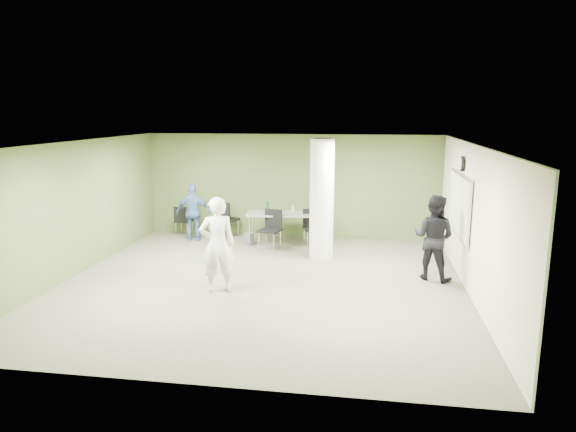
% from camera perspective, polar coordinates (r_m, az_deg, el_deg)
% --- Properties ---
extents(floor, '(8.00, 8.00, 0.00)m').
position_cam_1_polar(floor, '(10.47, -2.83, -7.41)').
color(floor, '#555543').
rests_on(floor, ground).
extents(ceiling, '(8.00, 8.00, 0.00)m').
position_cam_1_polar(ceiling, '(9.91, -2.99, 8.08)').
color(ceiling, white).
rests_on(ceiling, wall_back).
extents(wall_back, '(8.00, 2.80, 0.02)m').
position_cam_1_polar(wall_back, '(13.98, 0.41, 3.34)').
color(wall_back, '#4C5A2A').
rests_on(wall_back, floor).
extents(wall_left, '(0.02, 8.00, 2.80)m').
position_cam_1_polar(wall_left, '(11.58, -22.68, 0.71)').
color(wall_left, '#4C5A2A').
rests_on(wall_left, floor).
extents(wall_right_cream, '(0.02, 8.00, 2.80)m').
position_cam_1_polar(wall_right_cream, '(10.09, 19.94, -0.58)').
color(wall_right_cream, beige).
rests_on(wall_right_cream, floor).
extents(column, '(0.56, 0.56, 2.80)m').
position_cam_1_polar(column, '(11.90, 3.77, 1.87)').
color(column, silver).
rests_on(column, floor).
extents(whiteboard, '(0.05, 2.30, 1.30)m').
position_cam_1_polar(whiteboard, '(11.22, 18.44, 1.21)').
color(whiteboard, silver).
rests_on(whiteboard, wall_right_cream).
extents(wall_clock, '(0.06, 0.32, 0.32)m').
position_cam_1_polar(wall_clock, '(11.10, 18.73, 5.53)').
color(wall_clock, black).
rests_on(wall_clock, wall_right_cream).
extents(folding_table, '(1.78, 0.91, 1.07)m').
position_cam_1_polar(folding_table, '(13.27, -0.85, 0.13)').
color(folding_table, gray).
rests_on(folding_table, floor).
extents(wastebasket, '(0.27, 0.27, 0.31)m').
position_cam_1_polar(wastebasket, '(13.35, -4.39, -2.53)').
color(wastebasket, '#4C4C4C').
rests_on(wastebasket, floor).
extents(chair_back_left, '(0.46, 0.46, 0.84)m').
position_cam_1_polar(chair_back_left, '(14.47, -11.63, -0.30)').
color(chair_back_left, black).
rests_on(chair_back_left, floor).
extents(chair_back_right, '(0.64, 0.64, 1.00)m').
position_cam_1_polar(chair_back_right, '(14.06, -6.96, -0.06)').
color(chair_back_right, black).
rests_on(chair_back_right, floor).
extents(chair_table_left, '(0.60, 0.60, 0.98)m').
position_cam_1_polar(chair_table_left, '(12.85, -1.87, -1.13)').
color(chair_table_left, black).
rests_on(chair_table_left, floor).
extents(chair_table_right, '(0.60, 0.60, 0.95)m').
position_cam_1_polar(chair_table_right, '(13.12, 2.75, -0.97)').
color(chair_table_right, black).
rests_on(chair_table_right, floor).
extents(woman_white, '(0.79, 0.66, 1.84)m').
position_cam_1_polar(woman_white, '(9.81, -7.86, -3.18)').
color(woman_white, silver).
rests_on(woman_white, floor).
extents(man_black, '(1.06, 0.97, 1.76)m').
position_cam_1_polar(man_black, '(10.86, 15.87, -2.30)').
color(man_black, black).
rests_on(man_black, floor).
extents(man_blue, '(0.93, 0.47, 1.53)m').
position_cam_1_polar(man_blue, '(13.82, -10.47, 0.39)').
color(man_blue, '#3D5E98').
rests_on(man_blue, floor).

